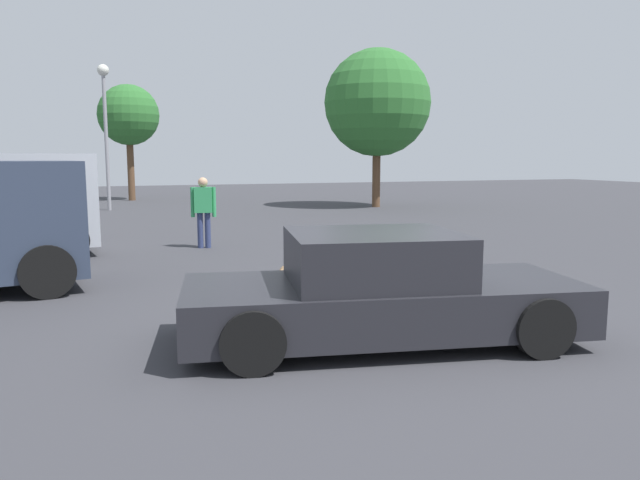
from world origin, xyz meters
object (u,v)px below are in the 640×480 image
object	(u,v)px
pedestrian	(203,206)
light_post_far	(105,110)
sedan_foreground	(380,292)
dog	(289,271)

from	to	relation	value
pedestrian	light_post_far	world-z (taller)	light_post_far
light_post_far	sedan_foreground	bearing A→B (deg)	-82.63
dog	sedan_foreground	bearing A→B (deg)	-140.70
dog	pedestrian	bearing A→B (deg)	44.45
pedestrian	sedan_foreground	bearing A→B (deg)	-162.34
sedan_foreground	pedestrian	xyz separation A→B (m)	(-0.65, 7.82, 0.39)
pedestrian	light_post_far	distance (m)	11.85
sedan_foreground	dog	distance (m)	3.12
pedestrian	light_post_far	bearing A→B (deg)	22.04
sedan_foreground	pedestrian	world-z (taller)	pedestrian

